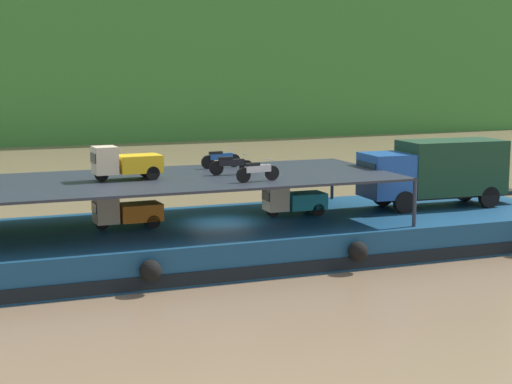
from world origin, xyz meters
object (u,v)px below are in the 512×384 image
mini_truck_upper_mid (126,163)px  mini_truck_lower_mid (293,200)px  motorcycle_upper_centre (231,165)px  cargo_barge (221,240)px  motorcycle_upper_stbd (220,158)px  motorcycle_upper_port (257,171)px  mini_truck_lower_aft (126,211)px  covered_lorry (437,171)px

mini_truck_upper_mid → mini_truck_lower_mid: bearing=1.6°
mini_truck_upper_mid → motorcycle_upper_centre: 4.46m
cargo_barge → motorcycle_upper_stbd: bearing=71.2°
mini_truck_upper_mid → cargo_barge: bearing=-2.1°
motorcycle_upper_port → motorcycle_upper_centre: 2.32m
cargo_barge → mini_truck_upper_mid: (-3.97, 0.15, 3.44)m
cargo_barge → motorcycle_upper_port: (0.77, -2.27, 3.18)m
mini_truck_lower_aft → mini_truck_upper_mid: bearing=-89.2°
cargo_barge → motorcycle_upper_port: motorcycle_upper_port is taller
cargo_barge → mini_truck_upper_mid: 5.26m
mini_truck_lower_aft → motorcycle_upper_centre: 4.78m
mini_truck_lower_aft → mini_truck_upper_mid: (0.00, -0.09, 2.00)m
cargo_barge → motorcycle_upper_stbd: size_ratio=16.44×
mini_truck_lower_mid → motorcycle_upper_centre: (-3.02, -0.32, 1.74)m
cargo_barge → motorcycle_upper_centre: bearing=4.1°
cargo_barge → mini_truck_lower_aft: (-3.97, 0.24, 1.44)m
mini_truck_lower_aft → mini_truck_lower_mid: bearing=0.9°
cargo_barge → mini_truck_lower_aft: mini_truck_lower_aft is taller
covered_lorry → motorcycle_upper_stbd: size_ratio=4.17×
mini_truck_lower_mid → motorcycle_upper_port: size_ratio=1.45×
motorcycle_upper_stbd → motorcycle_upper_centre: bearing=-97.9°
covered_lorry → motorcycle_upper_port: 10.13m
mini_truck_lower_mid → motorcycle_upper_centre: size_ratio=1.44×
mini_truck_lower_mid → cargo_barge: bearing=-174.3°
mini_truck_lower_aft → motorcycle_upper_centre: (4.45, -0.20, 1.74)m
covered_lorry → mini_truck_upper_mid: bearing=179.4°
mini_truck_lower_aft → mini_truck_lower_mid: same height
mini_truck_upper_mid → motorcycle_upper_stbd: mini_truck_upper_mid is taller
mini_truck_lower_mid → motorcycle_upper_port: 4.16m
covered_lorry → motorcycle_upper_stbd: 10.12m
cargo_barge → motorcycle_upper_port: size_ratio=16.46×
cargo_barge → covered_lorry: size_ratio=3.94×
mini_truck_upper_mid → motorcycle_upper_port: (4.74, -2.42, -0.26)m
covered_lorry → motorcycle_upper_port: size_ratio=4.18×
motorcycle_upper_centre → motorcycle_upper_stbd: same height
mini_truck_lower_aft → motorcycle_upper_port: (4.74, -2.51, 1.74)m
cargo_barge → mini_truck_lower_mid: (3.50, 0.35, 1.44)m
motorcycle_upper_stbd → cargo_barge: bearing=-108.8°
covered_lorry → mini_truck_lower_aft: 14.63m
mini_truck_lower_aft → motorcycle_upper_centre: motorcycle_upper_centre is taller
motorcycle_upper_port → motorcycle_upper_stbd: (0.03, 4.60, 0.00)m
cargo_barge → motorcycle_upper_centre: size_ratio=16.43×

